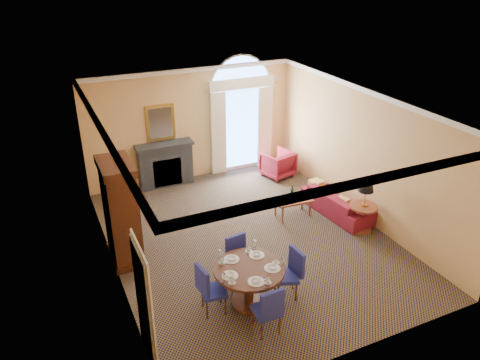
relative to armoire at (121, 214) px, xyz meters
name	(u,v)px	position (x,y,z in m)	size (l,w,h in m)	color
ground	(249,239)	(2.72, -0.48, -1.08)	(7.50, 7.50, 0.00)	black
room_envelope	(236,127)	(2.69, 0.19, 1.43)	(6.04, 7.52, 3.45)	tan
armoire	(121,214)	(0.00, 0.00, 0.00)	(0.64, 1.14, 2.24)	#3C1B0D
dining_table	(249,277)	(1.76, -2.46, -0.47)	(1.31, 1.31, 1.02)	#3C1B0D
dining_chair_north	(237,257)	(1.86, -1.71, -0.52)	(0.51, 0.51, 0.99)	navy
dining_chair_south	(269,308)	(1.73, -3.30, -0.52)	(0.45, 0.47, 0.99)	navy
dining_chair_east	(291,270)	(2.61, -2.53, -0.52)	(0.57, 0.57, 0.99)	navy
dining_chair_west	(208,287)	(1.01, -2.35, -0.52)	(0.51, 0.50, 0.99)	navy
sofa	(338,203)	(5.27, -0.31, -0.79)	(2.02, 0.79, 0.59)	maroon
armchair	(277,164)	(4.96, 2.28, -0.70)	(0.82, 0.84, 0.76)	maroon
coffee_table	(293,200)	(4.18, 0.05, -0.64)	(0.96, 0.59, 0.85)	brown
side_table	(365,201)	(5.32, -1.22, -0.30)	(0.66, 0.66, 1.26)	brown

